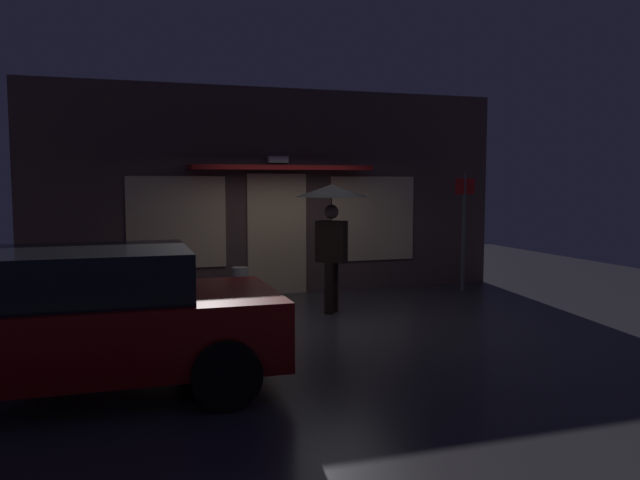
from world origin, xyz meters
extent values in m
plane|color=#38353A|center=(0.00, 0.00, 0.00)|extent=(18.00, 18.00, 0.00)
cube|color=brown|center=(0.00, 2.35, 1.87)|extent=(8.75, 0.30, 3.74)
cube|color=#F9D199|center=(0.00, 2.18, 1.10)|extent=(1.10, 0.04, 2.20)
cube|color=#F9D199|center=(-1.79, 2.18, 1.35)|extent=(1.70, 0.04, 1.60)
cube|color=#F9D199|center=(1.89, 2.18, 1.35)|extent=(1.70, 0.04, 1.60)
cube|color=white|center=(0.00, 2.10, 2.45)|extent=(0.36, 0.16, 0.12)
cube|color=maroon|center=(0.00, 1.85, 2.30)|extent=(3.20, 0.70, 0.08)
cylinder|color=black|center=(0.44, 0.34, 0.40)|extent=(0.15, 0.15, 0.80)
cylinder|color=black|center=(0.31, 0.19, 0.40)|extent=(0.15, 0.15, 0.80)
cube|color=black|center=(0.38, 0.26, 1.12)|extent=(0.51, 0.48, 0.65)
cube|color=silver|center=(0.29, 0.36, 1.12)|extent=(0.12, 0.11, 0.52)
cube|color=#721966|center=(0.29, 0.37, 1.10)|extent=(0.05, 0.05, 0.41)
sphere|color=tan|center=(0.38, 0.26, 1.59)|extent=(0.22, 0.22, 0.22)
cylinder|color=slate|center=(0.38, 0.26, 1.59)|extent=(0.02, 0.02, 0.86)
cone|color=black|center=(0.38, 0.26, 1.92)|extent=(1.11, 1.11, 0.19)
cube|color=maroon|center=(-3.31, -2.59, 0.61)|extent=(4.06, 1.85, 0.67)
cube|color=black|center=(-3.31, -2.59, 1.18)|extent=(2.28, 1.61, 0.47)
cylinder|color=black|center=(-1.93, -1.72, 0.32)|extent=(0.64, 0.23, 0.64)
cylinder|color=black|center=(-1.96, -3.50, 0.32)|extent=(0.64, 0.23, 0.64)
cylinder|color=#595B60|center=(3.40, 1.39, 1.11)|extent=(0.07, 0.07, 2.22)
cube|color=red|center=(3.40, 1.37, 1.97)|extent=(0.40, 0.02, 0.30)
cylinder|color=#B2A899|center=(-0.82, 1.55, 0.30)|extent=(0.29, 0.29, 0.60)
camera|label=1|loc=(-2.94, -9.14, 2.06)|focal=36.06mm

